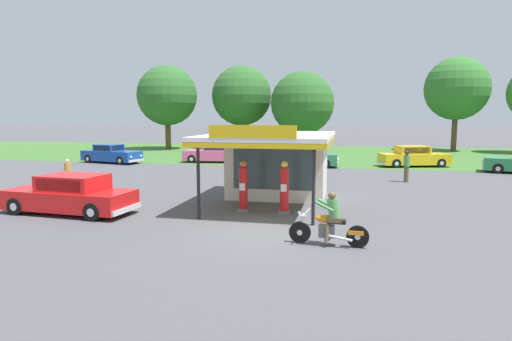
{
  "coord_description": "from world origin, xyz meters",
  "views": [
    {
      "loc": [
        2.71,
        -13.41,
        3.72
      ],
      "look_at": [
        -1.22,
        4.64,
        1.4
      ],
      "focal_mm": 30.41,
      "sensor_mm": 36.0,
      "label": 1
    }
  ],
  "objects_px": {
    "parked_car_second_row_spare": "(414,157)",
    "gas_pump_nearside": "(243,188)",
    "bystander_strolling_foreground": "(407,165)",
    "parked_car_back_row_centre_left": "(301,157)",
    "bystander_leaning_by_kiosk": "(68,173)",
    "parked_car_back_row_centre": "(214,154)",
    "gas_pump_offside": "(284,189)",
    "motorcycle_with_rider": "(330,223)",
    "bystander_standing_back_lot": "(302,164)",
    "parked_car_back_row_centre_right": "(111,154)",
    "featured_classic_sedan": "(70,195)"
  },
  "relations": [
    {
      "from": "gas_pump_nearside",
      "to": "bystander_leaning_by_kiosk",
      "type": "bearing_deg",
      "value": 161.49
    },
    {
      "from": "bystander_strolling_foreground",
      "to": "featured_classic_sedan",
      "type": "bearing_deg",
      "value": -140.88
    },
    {
      "from": "parked_car_second_row_spare",
      "to": "bystander_strolling_foreground",
      "type": "height_order",
      "value": "bystander_strolling_foreground"
    },
    {
      "from": "parked_car_back_row_centre_left",
      "to": "parked_car_back_row_centre",
      "type": "height_order",
      "value": "parked_car_back_row_centre_left"
    },
    {
      "from": "bystander_leaning_by_kiosk",
      "to": "parked_car_back_row_centre_left",
      "type": "bearing_deg",
      "value": 48.71
    },
    {
      "from": "gas_pump_nearside",
      "to": "parked_car_back_row_centre_left",
      "type": "relative_size",
      "value": 0.37
    },
    {
      "from": "parked_car_second_row_spare",
      "to": "parked_car_back_row_centre",
      "type": "height_order",
      "value": "parked_car_second_row_spare"
    },
    {
      "from": "bystander_leaning_by_kiosk",
      "to": "bystander_standing_back_lot",
      "type": "distance_m",
      "value": 13.12
    },
    {
      "from": "parked_car_back_row_centre",
      "to": "bystander_leaning_by_kiosk",
      "type": "height_order",
      "value": "bystander_leaning_by_kiosk"
    },
    {
      "from": "gas_pump_offside",
      "to": "bystander_strolling_foreground",
      "type": "relative_size",
      "value": 1.13
    },
    {
      "from": "motorcycle_with_rider",
      "to": "featured_classic_sedan",
      "type": "bearing_deg",
      "value": 167.8
    },
    {
      "from": "bystander_strolling_foreground",
      "to": "parked_car_back_row_centre_left",
      "type": "bearing_deg",
      "value": 136.32
    },
    {
      "from": "parked_car_back_row_centre",
      "to": "gas_pump_offside",
      "type": "bearing_deg",
      "value": -64.13
    },
    {
      "from": "parked_car_back_row_centre",
      "to": "bystander_strolling_foreground",
      "type": "distance_m",
      "value": 16.06
    },
    {
      "from": "gas_pump_offside",
      "to": "bystander_standing_back_lot",
      "type": "xyz_separation_m",
      "value": [
        -0.38,
        9.73,
        -0.08
      ]
    },
    {
      "from": "parked_car_back_row_centre_left",
      "to": "bystander_leaning_by_kiosk",
      "type": "xyz_separation_m",
      "value": [
        -10.79,
        -12.28,
        0.09
      ]
    },
    {
      "from": "parked_car_back_row_centre_right",
      "to": "motorcycle_with_rider",
      "type": "bearing_deg",
      "value": -46.19
    },
    {
      "from": "parked_car_back_row_centre",
      "to": "motorcycle_with_rider",
      "type": "bearing_deg",
      "value": -64.12
    },
    {
      "from": "bystander_standing_back_lot",
      "to": "featured_classic_sedan",
      "type": "bearing_deg",
      "value": -123.75
    },
    {
      "from": "bystander_leaning_by_kiosk",
      "to": "bystander_standing_back_lot",
      "type": "bearing_deg",
      "value": 28.68
    },
    {
      "from": "featured_classic_sedan",
      "to": "parked_car_back_row_centre_right",
      "type": "height_order",
      "value": "featured_classic_sedan"
    },
    {
      "from": "motorcycle_with_rider",
      "to": "parked_car_back_row_centre_right",
      "type": "xyz_separation_m",
      "value": [
        -18.21,
        18.99,
        0.02
      ]
    },
    {
      "from": "gas_pump_offside",
      "to": "parked_car_back_row_centre",
      "type": "relative_size",
      "value": 0.39
    },
    {
      "from": "parked_car_second_row_spare",
      "to": "parked_car_back_row_centre_right",
      "type": "height_order",
      "value": "parked_car_second_row_spare"
    },
    {
      "from": "parked_car_second_row_spare",
      "to": "gas_pump_nearside",
      "type": "bearing_deg",
      "value": -116.47
    },
    {
      "from": "parked_car_back_row_centre_right",
      "to": "bystander_leaning_by_kiosk",
      "type": "bearing_deg",
      "value": -69.19
    },
    {
      "from": "bystander_strolling_foreground",
      "to": "bystander_leaning_by_kiosk",
      "type": "bearing_deg",
      "value": -161.36
    },
    {
      "from": "parked_car_back_row_centre",
      "to": "bystander_strolling_foreground",
      "type": "relative_size",
      "value": 2.87
    },
    {
      "from": "motorcycle_with_rider",
      "to": "parked_car_back_row_centre_left",
      "type": "height_order",
      "value": "motorcycle_with_rider"
    },
    {
      "from": "bystander_strolling_foreground",
      "to": "motorcycle_with_rider",
      "type": "bearing_deg",
      "value": -105.5
    },
    {
      "from": "motorcycle_with_rider",
      "to": "parked_car_back_row_centre",
      "type": "distance_m",
      "value": 23.55
    },
    {
      "from": "bystander_strolling_foreground",
      "to": "parked_car_second_row_spare",
      "type": "bearing_deg",
      "value": 79.71
    },
    {
      "from": "bystander_standing_back_lot",
      "to": "parked_car_back_row_centre",
      "type": "bearing_deg",
      "value": 136.72
    },
    {
      "from": "gas_pump_nearside",
      "to": "featured_classic_sedan",
      "type": "height_order",
      "value": "gas_pump_nearside"
    },
    {
      "from": "parked_car_back_row_centre",
      "to": "bystander_standing_back_lot",
      "type": "relative_size",
      "value": 3.22
    },
    {
      "from": "parked_car_back_row_centre_left",
      "to": "bystander_standing_back_lot",
      "type": "height_order",
      "value": "bystander_standing_back_lot"
    },
    {
      "from": "gas_pump_nearside",
      "to": "parked_car_back_row_centre",
      "type": "distance_m",
      "value": 18.52
    },
    {
      "from": "parked_car_back_row_centre_left",
      "to": "bystander_strolling_foreground",
      "type": "distance_m",
      "value": 9.25
    },
    {
      "from": "gas_pump_offside",
      "to": "parked_car_back_row_centre_left",
      "type": "bearing_deg",
      "value": 93.98
    },
    {
      "from": "bystander_standing_back_lot",
      "to": "bystander_strolling_foreground",
      "type": "bearing_deg",
      "value": -3.83
    },
    {
      "from": "gas_pump_nearside",
      "to": "parked_car_back_row_centre_right",
      "type": "xyz_separation_m",
      "value": [
        -14.67,
        15.05,
        -0.23
      ]
    },
    {
      "from": "gas_pump_nearside",
      "to": "motorcycle_with_rider",
      "type": "relative_size",
      "value": 0.86
    },
    {
      "from": "motorcycle_with_rider",
      "to": "parked_car_back_row_centre_right",
      "type": "bearing_deg",
      "value": 133.81
    },
    {
      "from": "gas_pump_offside",
      "to": "parked_car_back_row_centre_left",
      "type": "xyz_separation_m",
      "value": [
        -1.09,
        15.71,
        -0.22
      ]
    },
    {
      "from": "parked_car_back_row_centre",
      "to": "bystander_leaning_by_kiosk",
      "type": "xyz_separation_m",
      "value": [
        -3.52,
        -13.82,
        0.11
      ]
    },
    {
      "from": "parked_car_back_row_centre_left",
      "to": "parked_car_back_row_centre_right",
      "type": "height_order",
      "value": "parked_car_back_row_centre_left"
    },
    {
      "from": "parked_car_back_row_centre_right",
      "to": "bystander_leaning_by_kiosk",
      "type": "distance_m",
      "value": 12.43
    },
    {
      "from": "gas_pump_offside",
      "to": "parked_car_back_row_centre_right",
      "type": "relative_size",
      "value": 0.38
    },
    {
      "from": "motorcycle_with_rider",
      "to": "gas_pump_offside",
      "type": "bearing_deg",
      "value": 115.94
    },
    {
      "from": "gas_pump_nearside",
      "to": "gas_pump_offside",
      "type": "height_order",
      "value": "gas_pump_offside"
    }
  ]
}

